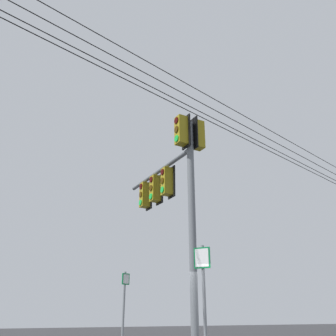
% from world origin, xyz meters
% --- Properties ---
extents(signal_mast_assembly, '(4.25, 1.37, 7.04)m').
position_xyz_m(signal_mast_assembly, '(-1.84, -0.91, 5.10)').
color(signal_mast_assembly, slate).
rests_on(signal_mast_assembly, ground).
extents(route_sign_primary, '(0.27, 0.28, 2.91)m').
position_xyz_m(route_sign_primary, '(0.70, -1.12, 1.80)').
color(route_sign_primary, slate).
rests_on(route_sign_primary, ground).
extents(route_sign_secondary, '(0.16, 0.26, 2.69)m').
position_xyz_m(route_sign_secondary, '(-3.25, -2.03, 1.57)').
color(route_sign_secondary, slate).
rests_on(route_sign_secondary, ground).
extents(overhead_wire_span, '(7.96, 18.06, 1.15)m').
position_xyz_m(overhead_wire_span, '(-1.23, 0.10, 7.69)').
color(overhead_wire_span, black).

